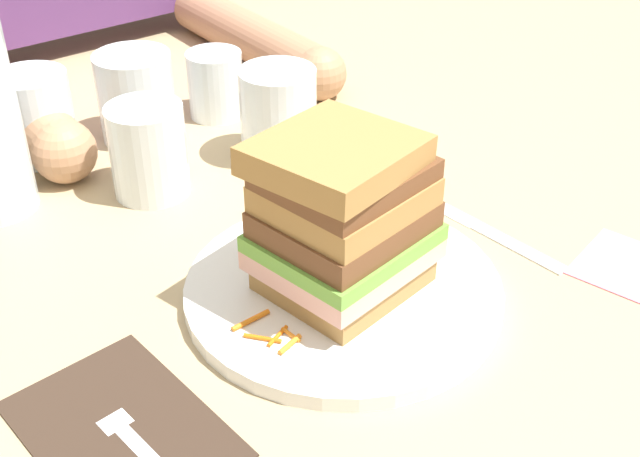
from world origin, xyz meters
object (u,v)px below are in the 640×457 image
at_px(sandwich, 343,221).
at_px(empty_tumbler_3, 36,116).
at_px(fork, 140,445).
at_px(juice_glass, 278,119).
at_px(empty_tumbler_2, 136,97).
at_px(knife, 476,225).
at_px(main_plate, 343,294).
at_px(empty_tumbler_0, 148,150).
at_px(napkin_pink, 632,268).
at_px(napkin_dark, 122,429).
at_px(empty_tumbler_1, 216,84).

bearing_deg(sandwich, empty_tumbler_3, 104.19).
distance_m(fork, empty_tumbler_3, 0.43).
xyz_separation_m(juice_glass, empty_tumbler_2, (-0.09, 0.13, 0.00)).
bearing_deg(sandwich, juice_glass, 66.58).
distance_m(fork, juice_glass, 0.40).
relative_size(knife, empty_tumbler_3, 2.26).
distance_m(main_plate, empty_tumbler_0, 0.25).
xyz_separation_m(fork, napkin_pink, (0.42, -0.07, -0.00)).
bearing_deg(main_plate, napkin_dark, -174.94).
bearing_deg(empty_tumbler_1, main_plate, -105.59).
height_order(fork, empty_tumbler_1, empty_tumbler_1).
relative_size(sandwich, fork, 0.84).
bearing_deg(knife, main_plate, -176.06).
relative_size(napkin_dark, empty_tumbler_2, 1.66).
bearing_deg(empty_tumbler_3, napkin_pink, -57.25).
xyz_separation_m(sandwich, napkin_dark, (-0.20, -0.02, -0.07)).
bearing_deg(napkin_dark, juice_glass, 39.34).
xyz_separation_m(main_plate, empty_tumbler_0, (-0.04, 0.24, 0.04)).
xyz_separation_m(empty_tumbler_2, empty_tumbler_3, (-0.10, 0.02, -0.00)).
bearing_deg(juice_glass, empty_tumbler_2, 126.73).
distance_m(knife, napkin_pink, 0.14).
height_order(empty_tumbler_0, empty_tumbler_3, same).
xyz_separation_m(knife, empty_tumbler_1, (-0.07, 0.34, 0.04)).
bearing_deg(empty_tumbler_1, sandwich, -105.74).
bearing_deg(empty_tumbler_2, napkin_pink, -65.08).
relative_size(sandwich, empty_tumbler_1, 1.92).
height_order(napkin_dark, fork, fork).
height_order(knife, empty_tumbler_2, empty_tumbler_2).
bearing_deg(empty_tumbler_1, empty_tumbler_0, -142.29).
relative_size(main_plate, knife, 1.25).
height_order(napkin_dark, empty_tumbler_3, empty_tumbler_3).
xyz_separation_m(empty_tumbler_2, napkin_pink, (0.22, -0.46, -0.05)).
xyz_separation_m(knife, empty_tumbler_0, (-0.20, 0.23, 0.04)).
bearing_deg(fork, empty_tumbler_1, 52.74).
xyz_separation_m(empty_tumbler_0, empty_tumbler_2, (0.04, 0.11, 0.00)).
bearing_deg(empty_tumbler_2, empty_tumbler_0, -111.44).
xyz_separation_m(napkin_dark, juice_glass, (0.30, 0.24, 0.04)).
bearing_deg(main_plate, napkin_pink, -27.36).
height_order(knife, empty_tumbler_0, empty_tumbler_0).
bearing_deg(napkin_dark, fork, -84.25).
height_order(sandwich, knife, sandwich).
bearing_deg(napkin_dark, empty_tumbler_0, 58.31).
height_order(sandwich, empty_tumbler_3, sandwich).
xyz_separation_m(napkin_dark, empty_tumbler_2, (0.20, 0.37, 0.05)).
relative_size(sandwich, empty_tumbler_0, 1.60).
relative_size(fork, napkin_pink, 1.97).
xyz_separation_m(sandwich, fork, (-0.20, -0.04, -0.07)).
height_order(knife, juice_glass, juice_glass).
relative_size(empty_tumbler_0, empty_tumbler_2, 0.95).
bearing_deg(empty_tumbler_2, fork, -117.20).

